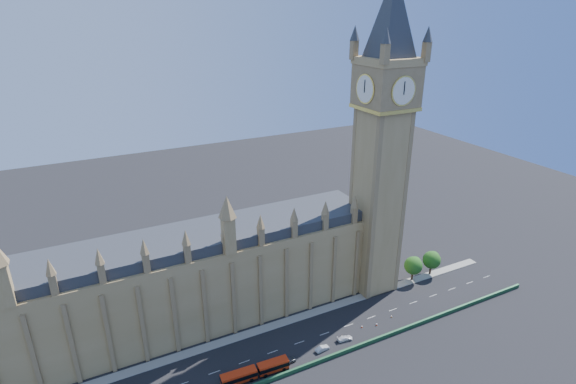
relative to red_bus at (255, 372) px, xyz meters
name	(u,v)px	position (x,y,z in m)	size (l,w,h in m)	color
ground	(286,347)	(11.42, 5.87, -1.54)	(400.00, 400.00, 0.00)	black
palace_westminster	(168,286)	(-13.58, 27.87, 12.32)	(120.00, 20.00, 28.00)	olive
elizabeth_tower	(384,121)	(49.42, 19.87, 53.01)	(20.59, 20.59, 105.00)	olive
bridge_parapet	(302,368)	(11.42, -3.13, -0.94)	(160.00, 0.60, 1.20)	#1E4C2D
kerb_north	(271,326)	(11.42, 15.37, -1.46)	(160.00, 3.00, 0.16)	gray
tree_east_near	(414,265)	(63.65, 15.96, 4.10)	(6.00, 6.00, 8.50)	#382619
tree_east_far	(432,259)	(71.65, 15.96, 4.10)	(6.00, 6.00, 8.50)	#382619
red_bus	(255,372)	(0.00, 0.00, 0.00)	(17.34, 3.52, 2.93)	red
car_grey	(289,361)	(9.42, 0.44, -0.86)	(1.62, 4.03, 1.37)	#42464A
car_silver	(322,348)	(19.43, 0.46, -0.89)	(1.38, 3.97, 1.31)	#B0B4B8
car_white	(345,338)	(26.99, 1.07, -0.92)	(1.75, 4.31, 1.25)	silver
cone_a	(342,336)	(26.92, 2.50, -1.22)	(0.54, 0.54, 0.65)	black
cone_b	(377,324)	(38.54, 2.21, -1.17)	(0.60, 0.60, 0.75)	black
cone_c	(392,316)	(44.75, 3.22, -1.23)	(0.46, 0.46, 0.63)	black
cone_d	(362,327)	(34.25, 3.33, -1.21)	(0.49, 0.49, 0.68)	black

